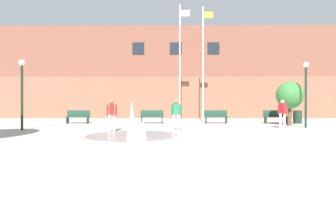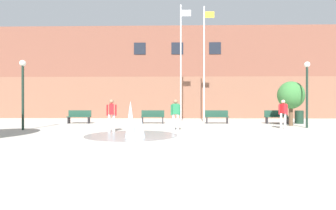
% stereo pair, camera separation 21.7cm
% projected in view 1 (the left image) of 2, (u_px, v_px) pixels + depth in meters
% --- Properties ---
extents(ground_plane, '(100.00, 100.00, 0.00)m').
position_uv_depth(ground_plane, '(187.00, 149.00, 7.95)').
color(ground_plane, '#B2ADA3').
extents(library_building, '(36.00, 6.05, 8.67)m').
position_uv_depth(library_building, '(175.00, 75.00, 27.40)').
color(library_building, brown).
rests_on(library_building, ground).
extents(splash_fountain, '(4.02, 4.02, 1.49)m').
position_uv_depth(splash_fountain, '(134.00, 125.00, 10.78)').
color(splash_fountain, gray).
rests_on(splash_fountain, ground).
extents(park_bench_far_left, '(1.60, 0.44, 0.91)m').
position_uv_depth(park_bench_far_left, '(78.00, 117.00, 18.10)').
color(park_bench_far_left, '#28282D').
rests_on(park_bench_far_left, ground).
extents(park_bench_under_left_flagpole, '(1.60, 0.44, 0.91)m').
position_uv_depth(park_bench_under_left_flagpole, '(152.00, 117.00, 18.16)').
color(park_bench_under_left_flagpole, '#28282D').
rests_on(park_bench_under_left_flagpole, ground).
extents(park_bench_center, '(1.60, 0.44, 0.91)m').
position_uv_depth(park_bench_center, '(216.00, 117.00, 18.16)').
color(park_bench_center, '#28282D').
rests_on(park_bench_center, ground).
extents(park_bench_far_right, '(1.60, 0.44, 0.91)m').
position_uv_depth(park_bench_far_right, '(275.00, 117.00, 18.14)').
color(park_bench_far_right, '#28282D').
rests_on(park_bench_far_right, ground).
extents(teen_by_trashcan, '(0.50, 0.39, 1.59)m').
position_uv_depth(teen_by_trashcan, '(282.00, 112.00, 14.54)').
color(teen_by_trashcan, silver).
rests_on(teen_by_trashcan, ground).
extents(adult_near_bench, '(0.50, 0.38, 1.59)m').
position_uv_depth(adult_near_bench, '(112.00, 113.00, 12.85)').
color(adult_near_bench, silver).
rests_on(adult_near_bench, ground).
extents(adult_watching, '(0.50, 0.23, 1.59)m').
position_uv_depth(adult_watching, '(176.00, 112.00, 13.36)').
color(adult_watching, silver).
rests_on(adult_watching, ground).
extents(flagpole_left, '(0.80, 0.10, 8.77)m').
position_uv_depth(flagpole_left, '(180.00, 60.00, 19.56)').
color(flagpole_left, silver).
rests_on(flagpole_left, ground).
extents(flagpole_right, '(0.80, 0.10, 8.63)m').
position_uv_depth(flagpole_right, '(203.00, 61.00, 19.55)').
color(flagpole_right, silver).
rests_on(flagpole_right, ground).
extents(lamp_post_left_lane, '(0.32, 0.32, 3.65)m').
position_uv_depth(lamp_post_left_lane, '(22.00, 84.00, 13.56)').
color(lamp_post_left_lane, '#192D23').
rests_on(lamp_post_left_lane, ground).
extents(lamp_post_right_lane, '(0.32, 0.32, 3.76)m').
position_uv_depth(lamp_post_right_lane, '(306.00, 85.00, 15.00)').
color(lamp_post_right_lane, '#192D23').
rests_on(lamp_post_right_lane, ground).
extents(trash_can, '(0.56, 0.56, 0.90)m').
position_uv_depth(trash_can, '(297.00, 117.00, 18.11)').
color(trash_can, '#193323').
rests_on(trash_can, ground).
extents(street_tree_near_building, '(1.61, 1.61, 2.76)m').
position_uv_depth(street_tree_near_building, '(290.00, 95.00, 16.40)').
color(street_tree_near_building, brown).
rests_on(street_tree_near_building, ground).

